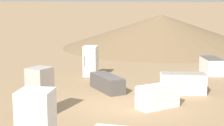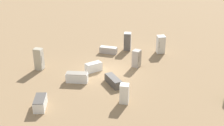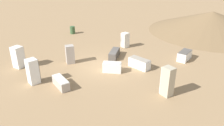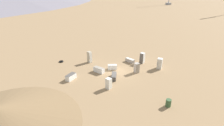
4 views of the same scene
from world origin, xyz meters
The scene contains 8 objects.
ground_plane centered at (0.00, 0.00, 0.00)m, with size 1000.00×1000.00×0.00m, color #937551.
dirt_mound centered at (15.60, 4.28, 1.22)m, with size 14.79×14.79×2.44m.
discarded_fridge_1 centered at (1.62, 1.38, 0.31)m, with size 1.65×1.94×0.62m.
discarded_fridge_2 centered at (2.60, -1.40, 0.39)m, with size 1.32×1.87×0.79m.
discarded_fridge_4 centered at (3.60, 3.32, 0.73)m, with size 0.81×0.79×1.46m.
discarded_fridge_5 centered at (6.98, -1.50, 0.39)m, with size 1.75×1.46×0.78m.
discarded_fridge_7 centered at (0.31, -1.23, 0.38)m, with size 1.54×1.26×0.77m.
discarded_fridge_8 centered at (-2.27, 1.64, 0.77)m, with size 0.69×0.66×1.54m.
Camera 1 is at (-11.12, -5.46, 3.58)m, focal length 60.00 mm.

